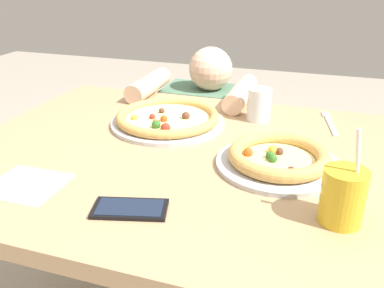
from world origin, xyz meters
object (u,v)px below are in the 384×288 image
fork (329,122)px  diner_seated (208,158)px  drink_cup_colored (343,196)px  water_cup_clear (259,104)px  pizza_near (278,158)px  cell_phone (130,209)px  pizza_far (168,119)px

fork → diner_seated: 0.68m
drink_cup_colored → water_cup_clear: drink_cup_colored is taller
drink_cup_colored → diner_seated: 1.08m
pizza_near → cell_phone: size_ratio=1.85×
pizza_far → diner_seated: (-0.01, 0.50, -0.37)m
pizza_near → cell_phone: pizza_near is taller
fork → cell_phone: size_ratio=1.23×
pizza_far → fork: pizza_far is taller
pizza_far → water_cup_clear: 0.29m
fork → diner_seated: bearing=146.0°
pizza_near → water_cup_clear: water_cup_clear is taller
pizza_near → pizza_far: pizza_near is taller
fork → drink_cup_colored: bearing=-87.2°
fork → cell_phone: 0.74m
pizza_far → cell_phone: 0.48m
drink_cup_colored → diner_seated: size_ratio=0.22×
pizza_near → cell_phone: bearing=-131.7°
drink_cup_colored → cell_phone: (-0.40, -0.09, -0.05)m
pizza_far → water_cup_clear: size_ratio=3.42×
cell_phone → drink_cup_colored: bearing=13.1°
cell_phone → diner_seated: bearing=96.3°
pizza_near → diner_seated: diner_seated is taller
pizza_far → diner_seated: diner_seated is taller
fork → pizza_near: bearing=-108.3°
pizza_far → water_cup_clear: bearing=26.1°
cell_phone → diner_seated: size_ratio=0.18×
water_cup_clear → cell_phone: (-0.16, -0.59, -0.05)m
drink_cup_colored → water_cup_clear: size_ratio=1.91×
drink_cup_colored → fork: (-0.03, 0.54, -0.05)m
diner_seated → water_cup_clear: bearing=-54.4°
cell_phone → water_cup_clear: bearing=75.1°
cell_phone → diner_seated: 1.03m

